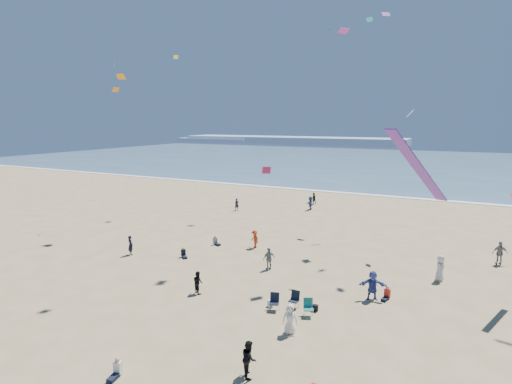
% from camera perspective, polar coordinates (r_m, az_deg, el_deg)
% --- Properties ---
extents(ground, '(220.00, 220.00, 0.00)m').
position_cam_1_polar(ground, '(22.23, -14.81, -19.25)').
color(ground, tan).
rests_on(ground, ground).
extents(ocean, '(220.00, 100.00, 0.06)m').
position_cam_1_polar(ocean, '(110.63, 19.64, 3.93)').
color(ocean, '#476B84').
rests_on(ocean, ground).
extents(surf_line, '(220.00, 1.20, 0.08)m').
position_cam_1_polar(surf_line, '(61.70, 13.83, -0.22)').
color(surf_line, white).
rests_on(surf_line, ground).
extents(headland_far, '(110.00, 20.00, 3.20)m').
position_cam_1_polar(headland_far, '(198.52, 4.94, 7.40)').
color(headland_far, '#7A8EA8').
rests_on(headland_far, ground).
extents(headland_near, '(40.00, 14.00, 2.00)m').
position_cam_1_polar(headland_near, '(212.27, -5.74, 7.40)').
color(headland_near, '#7A8EA8').
rests_on(headland_near, ground).
extents(standing_flyers, '(27.93, 36.57, 1.81)m').
position_cam_1_polar(standing_flyers, '(32.74, 8.82, -7.70)').
color(standing_flyers, '#AC3418').
rests_on(standing_flyers, ground).
extents(seated_group, '(16.75, 18.36, 0.84)m').
position_cam_1_polar(seated_group, '(25.62, -4.09, -13.76)').
color(seated_group, silver).
rests_on(seated_group, ground).
extents(chair_cluster, '(2.77, 1.48, 1.00)m').
position_cam_1_polar(chair_cluster, '(23.76, 5.16, -15.57)').
color(chair_cluster, black).
rests_on(chair_cluster, ground).
extents(white_tote, '(0.35, 0.20, 0.40)m').
position_cam_1_polar(white_tote, '(24.36, 2.11, -15.63)').
color(white_tote, silver).
rests_on(white_tote, ground).
extents(black_backpack, '(0.30, 0.22, 0.38)m').
position_cam_1_polar(black_backpack, '(24.10, 8.46, -16.07)').
color(black_backpack, black).
rests_on(black_backpack, ground).
extents(kites_aloft, '(40.26, 45.97, 28.50)m').
position_cam_1_polar(kites_aloft, '(27.62, 17.12, 17.48)').
color(kites_aloft, orange).
rests_on(kites_aloft, ground).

